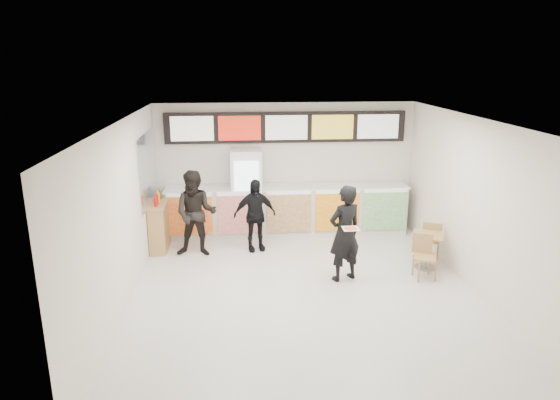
{
  "coord_description": "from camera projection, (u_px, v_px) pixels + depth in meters",
  "views": [
    {
      "loc": [
        -1.1,
        -7.91,
        3.97
      ],
      "look_at": [
        -0.33,
        1.2,
        1.36
      ],
      "focal_mm": 32.0,
      "sensor_mm": 36.0,
      "label": 1
    }
  ],
  "objects": [
    {
      "name": "pizza_slice",
      "position": [
        351.0,
        228.0,
        8.55
      ],
      "size": [
        0.36,
        0.36,
        0.02
      ],
      "color": "beige",
      "rests_on": "customer_main"
    },
    {
      "name": "wall_left",
      "position": [
        123.0,
        216.0,
        8.1
      ],
      "size": [
        0.0,
        7.0,
        7.0
      ],
      "primitive_type": "plane",
      "rotation": [
        1.57,
        0.0,
        1.57
      ],
      "color": "silver",
      "rests_on": "floor"
    },
    {
      "name": "drinks_fridge",
      "position": [
        247.0,
        193.0,
        11.39
      ],
      "size": [
        0.7,
        0.67,
        2.0
      ],
      "color": "white",
      "rests_on": "floor"
    },
    {
      "name": "floor",
      "position": [
        304.0,
        292.0,
        8.76
      ],
      "size": [
        7.0,
        7.0,
        0.0
      ],
      "primitive_type": "plane",
      "color": "beige",
      "rests_on": "ground"
    },
    {
      "name": "wall_back",
      "position": [
        286.0,
        167.0,
        11.7
      ],
      "size": [
        6.0,
        0.0,
        6.0
      ],
      "primitive_type": "plane",
      "rotation": [
        1.57,
        0.0,
        0.0
      ],
      "color": "silver",
      "rests_on": "floor"
    },
    {
      "name": "cafe_table",
      "position": [
        427.0,
        245.0,
        9.65
      ],
      "size": [
        0.93,
        1.45,
        0.83
      ],
      "rotation": [
        0.0,
        0.0,
        -0.41
      ],
      "color": "tan",
      "rests_on": "floor"
    },
    {
      "name": "condiment_ledge",
      "position": [
        159.0,
        226.0,
        10.62
      ],
      "size": [
        0.37,
        0.92,
        1.22
      ],
      "color": "tan",
      "rests_on": "floor"
    },
    {
      "name": "customer_main",
      "position": [
        345.0,
        233.0,
        9.05
      ],
      "size": [
        0.78,
        0.66,
        1.81
      ],
      "primitive_type": "imported",
      "rotation": [
        0.0,
        0.0,
        3.55
      ],
      "color": "black",
      "rests_on": "floor"
    },
    {
      "name": "customer_left",
      "position": [
        196.0,
        214.0,
        10.2
      ],
      "size": [
        0.95,
        0.78,
        1.8
      ],
      "primitive_type": "imported",
      "rotation": [
        0.0,
        0.0,
        -0.12
      ],
      "color": "black",
      "rests_on": "floor"
    },
    {
      "name": "service_counter",
      "position": [
        287.0,
        210.0,
        11.57
      ],
      "size": [
        5.56,
        0.77,
        1.14
      ],
      "color": "silver",
      "rests_on": "floor"
    },
    {
      "name": "mirror_panel",
      "position": [
        148.0,
        169.0,
        10.38
      ],
      "size": [
        0.01,
        2.0,
        1.5
      ],
      "primitive_type": "cube",
      "color": "#B2B7BF",
      "rests_on": "wall_left"
    },
    {
      "name": "ceiling",
      "position": [
        307.0,
        121.0,
        7.94
      ],
      "size": [
        7.0,
        7.0,
        0.0
      ],
      "primitive_type": "plane",
      "rotation": [
        3.14,
        0.0,
        0.0
      ],
      "color": "white",
      "rests_on": "wall_back"
    },
    {
      "name": "menu_board",
      "position": [
        286.0,
        127.0,
        11.36
      ],
      "size": [
        5.5,
        0.14,
        0.7
      ],
      "color": "black",
      "rests_on": "wall_back"
    },
    {
      "name": "wall_right",
      "position": [
        478.0,
        207.0,
        8.59
      ],
      "size": [
        0.0,
        7.0,
        7.0
      ],
      "primitive_type": "plane",
      "rotation": [
        1.57,
        0.0,
        -1.57
      ],
      "color": "silver",
      "rests_on": "floor"
    },
    {
      "name": "customer_mid",
      "position": [
        255.0,
        215.0,
        10.51
      ],
      "size": [
        0.97,
        0.56,
        1.56
      ],
      "primitive_type": "imported",
      "rotation": [
        0.0,
        0.0,
        0.21
      ],
      "color": "black",
      "rests_on": "floor"
    }
  ]
}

